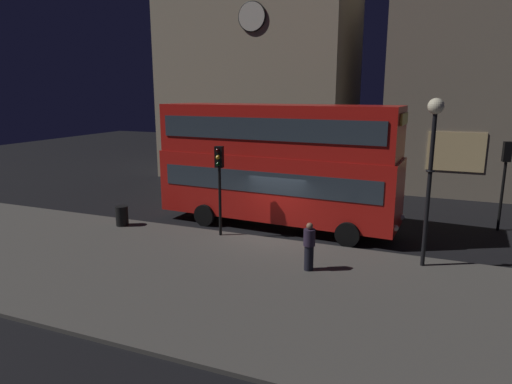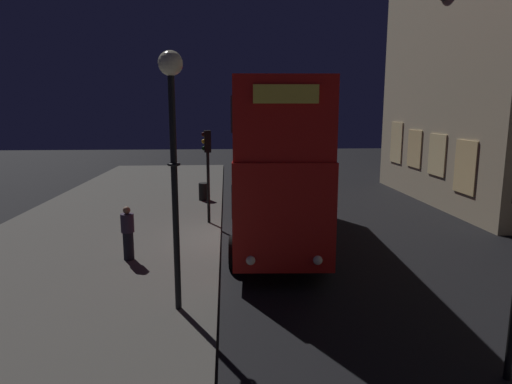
% 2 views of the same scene
% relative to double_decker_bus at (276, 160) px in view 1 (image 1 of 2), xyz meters
% --- Properties ---
extents(ground_plane, '(80.00, 80.00, 0.00)m').
position_rel_double_decker_bus_xyz_m(ground_plane, '(0.52, -1.48, -3.01)').
color(ground_plane, black).
extents(sidewalk_slab, '(44.00, 8.75, 0.12)m').
position_rel_double_decker_bus_xyz_m(sidewalk_slab, '(0.52, -6.34, -2.95)').
color(sidewalk_slab, '#4C4944').
rests_on(sidewalk_slab, ground).
extents(building_with_clock, '(12.61, 9.06, 15.16)m').
position_rel_double_decker_bus_xyz_m(building_with_clock, '(-5.59, 12.66, 4.57)').
color(building_with_clock, tan).
rests_on(building_with_clock, ground).
extents(double_decker_bus, '(10.84, 3.35, 5.39)m').
position_rel_double_decker_bus_xyz_m(double_decker_bus, '(0.00, 0.00, 0.00)').
color(double_decker_bus, red).
rests_on(double_decker_bus, ground).
extents(traffic_light_near_kerb, '(0.35, 0.38, 3.69)m').
position_rel_double_decker_bus_xyz_m(traffic_light_near_kerb, '(-1.55, -2.46, -0.23)').
color(traffic_light_near_kerb, black).
rests_on(traffic_light_near_kerb, sidewalk_slab).
extents(traffic_light_far_side, '(0.36, 0.39, 3.89)m').
position_rel_double_decker_bus_xyz_m(traffic_light_far_side, '(9.22, 3.03, -0.21)').
color(traffic_light_far_side, black).
rests_on(traffic_light_far_side, ground).
extents(street_lamp, '(0.51, 0.51, 5.61)m').
position_rel_double_decker_bus_xyz_m(street_lamp, '(6.33, -2.84, 1.26)').
color(street_lamp, black).
rests_on(street_lamp, sidewalk_slab).
extents(pedestrian, '(0.39, 0.39, 1.63)m').
position_rel_double_decker_bus_xyz_m(pedestrian, '(2.83, -4.68, -2.06)').
color(pedestrian, black).
rests_on(pedestrian, sidewalk_slab).
extents(litter_bin, '(0.55, 0.55, 0.88)m').
position_rel_double_decker_bus_xyz_m(litter_bin, '(-6.21, -2.85, -2.45)').
color(litter_bin, black).
rests_on(litter_bin, sidewalk_slab).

